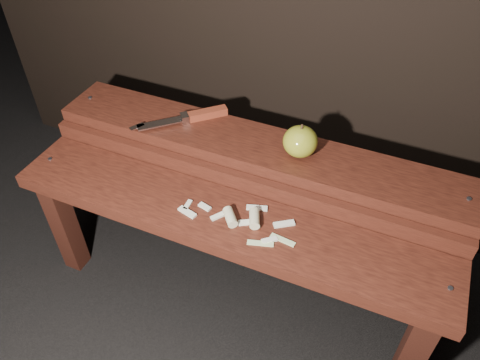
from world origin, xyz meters
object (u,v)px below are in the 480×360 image
at_px(knife, 195,116).
at_px(bench_rear_tier, 254,166).
at_px(apple, 300,141).
at_px(bench_front_tier, 222,235).

bearing_deg(knife, bench_rear_tier, -9.46).
bearing_deg(apple, bench_rear_tier, -178.04).
height_order(apple, knife, apple).
distance_m(bench_front_tier, bench_rear_tier, 0.23).
distance_m(bench_front_tier, knife, 0.37).
bearing_deg(bench_front_tier, bench_rear_tier, 90.00).
bearing_deg(apple, bench_front_tier, -118.63).
relative_size(bench_front_tier, knife, 5.31).
height_order(bench_front_tier, apple, apple).
relative_size(bench_rear_tier, apple, 12.49).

